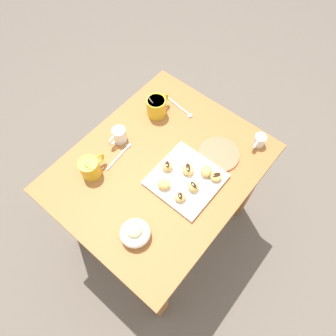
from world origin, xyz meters
name	(u,v)px	position (x,y,z in m)	size (l,w,h in m)	color
ground_plane	(163,223)	(0.00, 0.00, 0.00)	(8.00, 8.00, 0.00)	#665B51
dining_table	(161,183)	(0.00, 0.00, 0.59)	(0.89, 0.73, 0.74)	#A36633
pastry_plate_square	(186,179)	(0.02, -0.13, 0.75)	(0.27, 0.27, 0.02)	white
coffee_mug_mustard_left	(90,167)	(-0.21, 0.20, 0.79)	(0.12, 0.08, 0.13)	gold
coffee_mug_mustard_right	(157,106)	(0.21, 0.20, 0.79)	(0.13, 0.09, 0.14)	gold
cream_pitcher_white	(119,135)	(-0.01, 0.23, 0.78)	(0.10, 0.06, 0.07)	white
ice_cream_bowl	(135,233)	(-0.29, -0.13, 0.78)	(0.12, 0.12, 0.09)	white
chocolate_sauce_pitcher	(260,140)	(0.37, -0.26, 0.77)	(0.09, 0.05, 0.06)	white
saucer_coral_left	(219,154)	(0.21, -0.16, 0.75)	(0.18, 0.18, 0.01)	#E5704C
loose_spoon_near_saucer	(122,153)	(-0.06, 0.17, 0.75)	(0.16, 0.03, 0.01)	silver
loose_spoon_by_plate	(183,110)	(0.31, 0.12, 0.75)	(0.04, 0.16, 0.01)	silver
beignet_0	(180,197)	(-0.07, -0.16, 0.77)	(0.04, 0.05, 0.03)	#E5B260
chocolate_drizzle_0	(180,196)	(-0.07, -0.16, 0.79)	(0.03, 0.02, 0.01)	black
beignet_1	(188,169)	(0.05, -0.11, 0.78)	(0.06, 0.05, 0.03)	#E5B260
chocolate_drizzle_1	(188,167)	(0.05, -0.11, 0.80)	(0.04, 0.02, 0.01)	black
beignet_2	(167,166)	(0.01, -0.04, 0.78)	(0.04, 0.05, 0.04)	#E5B260
chocolate_drizzle_2	(167,164)	(0.01, -0.04, 0.80)	(0.03, 0.02, 0.01)	black
beignet_3	(164,184)	(-0.07, -0.08, 0.78)	(0.05, 0.05, 0.04)	#E5B260
beignet_4	(193,187)	(0.00, -0.18, 0.78)	(0.05, 0.04, 0.04)	#E5B260
chocolate_drizzle_4	(193,185)	(0.00, -0.18, 0.80)	(0.03, 0.01, 0.01)	black
beignet_5	(216,177)	(0.10, -0.22, 0.77)	(0.05, 0.05, 0.03)	#E5B260
chocolate_drizzle_5	(217,175)	(0.10, -0.22, 0.79)	(0.03, 0.02, 0.01)	black
beignet_6	(206,171)	(0.09, -0.17, 0.78)	(0.06, 0.05, 0.04)	#E5B260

